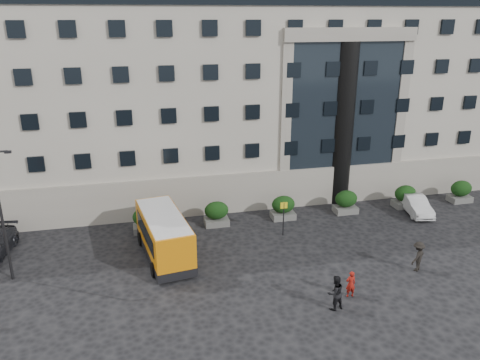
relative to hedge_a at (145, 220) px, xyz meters
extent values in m
plane|color=black|center=(4.00, -7.80, -0.93)|extent=(120.00, 120.00, 0.00)
cube|color=#A6A093|center=(10.00, 14.20, 8.07)|extent=(44.00, 24.00, 18.00)
cylinder|color=black|center=(16.00, 2.50, 5.57)|extent=(1.80, 1.80, 13.00)
cube|color=#555553|center=(0.00, 0.00, -0.68)|extent=(1.80, 1.20, 0.50)
ellipsoid|color=black|center=(0.00, 0.00, 0.24)|extent=(1.80, 1.26, 1.34)
cube|color=#555553|center=(5.20, 0.00, -0.68)|extent=(1.80, 1.20, 0.50)
ellipsoid|color=black|center=(5.20, 0.00, 0.24)|extent=(1.80, 1.26, 1.34)
cube|color=#555553|center=(10.40, 0.00, -0.68)|extent=(1.80, 1.20, 0.50)
ellipsoid|color=black|center=(10.40, 0.00, 0.24)|extent=(1.80, 1.26, 1.34)
cube|color=#555553|center=(15.60, 0.00, -0.68)|extent=(1.80, 1.20, 0.50)
ellipsoid|color=black|center=(15.60, 0.00, 0.24)|extent=(1.80, 1.26, 1.34)
cube|color=#555553|center=(20.80, 0.00, -0.68)|extent=(1.80, 1.20, 0.50)
ellipsoid|color=black|center=(20.80, 0.00, 0.24)|extent=(1.80, 1.26, 1.34)
cube|color=#555553|center=(26.00, 0.00, -0.68)|extent=(1.80, 1.20, 0.50)
ellipsoid|color=black|center=(26.00, 0.00, 0.24)|extent=(1.80, 1.26, 1.34)
cylinder|color=#262628|center=(-8.00, -4.80, 3.07)|extent=(0.16, 0.16, 8.00)
cube|color=black|center=(-7.10, -4.80, 6.87)|extent=(0.35, 0.18, 0.14)
cylinder|color=#262628|center=(9.50, -2.80, 0.32)|extent=(0.08, 0.08, 2.50)
cube|color=yellow|center=(9.50, -2.80, 1.37)|extent=(0.50, 0.06, 0.45)
cube|color=orange|center=(1.06, -4.04, 0.77)|extent=(3.34, 7.17, 2.31)
cube|color=black|center=(1.06, -4.04, -0.48)|extent=(3.38, 7.21, 0.55)
cube|color=black|center=(1.06, -4.04, 0.99)|extent=(3.18, 5.67, 1.03)
cube|color=silver|center=(1.06, -4.04, 1.88)|extent=(3.17, 6.81, 0.18)
cylinder|color=black|center=(0.21, -6.40, -0.48)|extent=(0.41, 0.93, 0.90)
cylinder|color=black|center=(2.55, -6.05, -0.48)|extent=(0.41, 0.93, 0.90)
cylinder|color=black|center=(-0.43, -2.03, -0.48)|extent=(0.41, 0.93, 0.90)
cylinder|color=black|center=(1.91, -1.69, -0.48)|extent=(0.41, 0.93, 0.90)
imported|color=black|center=(-7.60, 8.20, -0.27)|extent=(2.66, 4.91, 1.31)
imported|color=silver|center=(20.95, -1.30, -0.22)|extent=(2.23, 4.47, 1.41)
imported|color=maroon|center=(10.75, -10.99, -0.15)|extent=(0.58, 0.38, 1.57)
imported|color=black|center=(9.42, -11.89, 0.06)|extent=(1.10, 0.94, 1.97)
imported|color=black|center=(16.00, -9.29, 0.03)|extent=(1.42, 1.25, 1.91)
camera|label=1|loc=(-0.27, -31.52, 13.87)|focal=35.00mm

